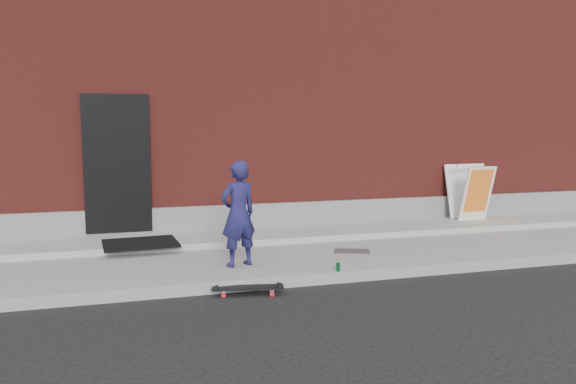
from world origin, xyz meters
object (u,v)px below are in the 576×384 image
object	(u,v)px
skateboard	(248,288)
pizza_sign	(470,192)
soda_can	(338,267)
child	(238,214)

from	to	relation	value
skateboard	pizza_sign	world-z (taller)	pizza_sign
skateboard	pizza_sign	bearing A→B (deg)	28.85
skateboard	pizza_sign	distance (m)	5.63
pizza_sign	skateboard	bearing A→B (deg)	-151.15
pizza_sign	soda_can	size ratio (longest dim) A/B	9.57
skateboard	soda_can	size ratio (longest dim) A/B	7.81
child	pizza_sign	xyz separation A→B (m)	(4.84, 1.88, -0.08)
skateboard	soda_can	xyz separation A→B (m)	(1.23, 0.17, 0.13)
child	soda_can	size ratio (longest dim) A/B	12.90
soda_can	child	bearing A→B (deg)	151.14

